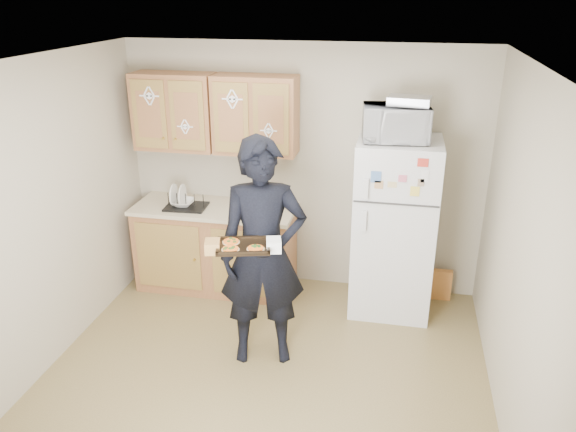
{
  "coord_description": "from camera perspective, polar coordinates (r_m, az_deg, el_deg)",
  "views": [
    {
      "loc": [
        0.94,
        -3.55,
        2.96
      ],
      "look_at": [
        0.12,
        0.45,
        1.29
      ],
      "focal_mm": 35.0,
      "sensor_mm": 36.0,
      "label": 1
    }
  ],
  "objects": [
    {
      "name": "wall_front",
      "position": [
        2.62,
        -13.38,
        -19.17
      ],
      "size": [
        3.6,
        0.04,
        2.5
      ],
      "primitive_type": "cube",
      "color": "#ABA18A",
      "rests_on": "floor"
    },
    {
      "name": "floor",
      "position": [
        4.72,
        -2.69,
        -16.66
      ],
      "size": [
        3.6,
        3.6,
        0.0
      ],
      "primitive_type": "plane",
      "color": "brown",
      "rests_on": "ground"
    },
    {
      "name": "pizza_front_right",
      "position": [
        4.15,
        -3.31,
        -3.31
      ],
      "size": [
        0.13,
        0.13,
        0.02
      ],
      "primitive_type": "cylinder",
      "color": "orange",
      "rests_on": "baking_tray"
    },
    {
      "name": "person",
      "position": [
        4.53,
        -2.56,
        -3.9
      ],
      "size": [
        0.8,
        0.63,
        1.93
      ],
      "primitive_type": "imported",
      "rotation": [
        0.0,
        0.0,
        0.26
      ],
      "color": "black",
      "rests_on": "floor"
    },
    {
      "name": "cereal_box",
      "position": [
        5.95,
        15.3,
        -6.74
      ],
      "size": [
        0.2,
        0.07,
        0.32
      ],
      "primitive_type": "cube",
      "color": "#E9B552",
      "rests_on": "floor"
    },
    {
      "name": "soap_bottle",
      "position": [
        5.45,
        -3.34,
        1.14
      ],
      "size": [
        0.09,
        0.1,
        0.21
      ],
      "primitive_type": "imported",
      "rotation": [
        0.0,
        0.0,
        0.01
      ],
      "color": "silver",
      "rests_on": "countertop"
    },
    {
      "name": "upper_cab_right",
      "position": [
        5.46,
        -3.3,
        10.2
      ],
      "size": [
        0.8,
        0.33,
        0.75
      ],
      "primitive_type": "cube",
      "color": "brown",
      "rests_on": "wall_back"
    },
    {
      "name": "bowl",
      "position": [
        5.74,
        -10.64,
        1.33
      ],
      "size": [
        0.26,
        0.26,
        0.06
      ],
      "primitive_type": "imported",
      "rotation": [
        0.0,
        0.0,
        0.1
      ],
      "color": "silver",
      "rests_on": "dish_rack"
    },
    {
      "name": "wall_right",
      "position": [
        4.03,
        22.71,
        -4.71
      ],
      "size": [
        0.04,
        3.6,
        2.5
      ],
      "primitive_type": "cube",
      "color": "#ABA18A",
      "rests_on": "floor"
    },
    {
      "name": "pizza_back_left",
      "position": [
        4.27,
        -5.81,
        -2.6
      ],
      "size": [
        0.13,
        0.13,
        0.02
      ],
      "primitive_type": "cylinder",
      "color": "orange",
      "rests_on": "baking_tray"
    },
    {
      "name": "upper_cab_left",
      "position": [
        5.73,
        -11.4,
        10.36
      ],
      "size": [
        0.8,
        0.33,
        0.75
      ],
      "primitive_type": "cube",
      "color": "brown",
      "rests_on": "wall_back"
    },
    {
      "name": "foil_pan",
      "position": [
        5.04,
        12.24,
        11.37
      ],
      "size": [
        0.39,
        0.29,
        0.08
      ],
      "primitive_type": "cube",
      "rotation": [
        0.0,
        0.0,
        -0.13
      ],
      "color": "silver",
      "rests_on": "microwave"
    },
    {
      "name": "pizza_front_left",
      "position": [
        4.15,
        -5.87,
        -3.36
      ],
      "size": [
        0.13,
        0.13,
        0.02
      ],
      "primitive_type": "cylinder",
      "color": "orange",
      "rests_on": "baking_tray"
    },
    {
      "name": "wall_back",
      "position": [
        5.7,
        1.5,
        4.74
      ],
      "size": [
        3.6,
        0.04,
        2.5
      ],
      "primitive_type": "cube",
      "color": "#ABA18A",
      "rests_on": "floor"
    },
    {
      "name": "refrigerator",
      "position": [
        5.41,
        10.72,
        -1.15
      ],
      "size": [
        0.75,
        0.7,
        1.7
      ],
      "primitive_type": "cube",
      "color": "silver",
      "rests_on": "floor"
    },
    {
      "name": "baking_tray",
      "position": [
        4.21,
        -4.57,
        -3.14
      ],
      "size": [
        0.46,
        0.38,
        0.04
      ],
      "primitive_type": "cube",
      "rotation": [
        0.0,
        0.0,
        0.26
      ],
      "color": "black",
      "rests_on": "person"
    },
    {
      "name": "ceiling",
      "position": [
        3.7,
        -3.4,
        15.07
      ],
      "size": [
        3.6,
        3.6,
        0.0
      ],
      "primitive_type": "plane",
      "color": "silver",
      "rests_on": "wall_back"
    },
    {
      "name": "wall_left",
      "position": [
        4.8,
        -24.3,
        -0.7
      ],
      "size": [
        0.04,
        3.6,
        2.5
      ],
      "primitive_type": "cube",
      "color": "#ABA18A",
      "rests_on": "floor"
    },
    {
      "name": "microwave",
      "position": [
        5.05,
        10.87,
        9.23
      ],
      "size": [
        0.61,
        0.45,
        0.31
      ],
      "primitive_type": "imported",
      "rotation": [
        0.0,
        0.0,
        0.12
      ],
      "color": "silver",
      "rests_on": "refrigerator"
    },
    {
      "name": "base_cabinet",
      "position": [
        5.91,
        -7.29,
        -3.32
      ],
      "size": [
        1.6,
        0.6,
        0.86
      ],
      "primitive_type": "cube",
      "color": "brown",
      "rests_on": "floor"
    },
    {
      "name": "countertop",
      "position": [
        5.73,
        -7.5,
        0.74
      ],
      "size": [
        1.64,
        0.64,
        0.04
      ],
      "primitive_type": "cube",
      "color": "beige",
      "rests_on": "base_cabinet"
    },
    {
      "name": "dish_rack",
      "position": [
        5.72,
        -10.35,
        1.61
      ],
      "size": [
        0.42,
        0.33,
        0.16
      ],
      "primitive_type": "cube",
      "rotation": [
        0.0,
        0.0,
        0.06
      ],
      "color": "black",
      "rests_on": "countertop"
    }
  ]
}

